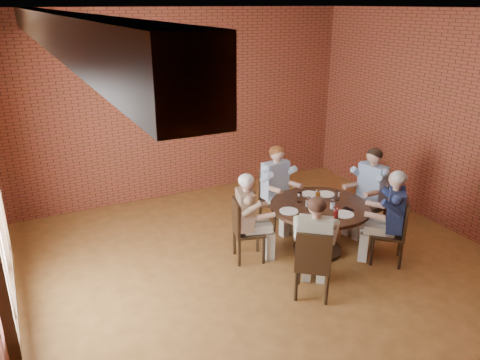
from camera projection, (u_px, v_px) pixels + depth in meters
name	position (u px, v px, depth m)	size (l,w,h in m)	color
floor	(280.00, 280.00, 6.23)	(7.00, 7.00, 0.00)	#9D6430
ceiling	(290.00, 9.00, 5.02)	(7.00, 7.00, 0.00)	silver
wall_back	(183.00, 105.00, 8.55)	(7.00, 7.00, 0.00)	brown
wall_right	(470.00, 128.00, 6.99)	(7.00, 7.00, 0.00)	brown
ceiling_beam	(49.00, 26.00, 4.04)	(0.22, 6.90, 0.26)	black
dining_table	(319.00, 219.00, 6.77)	(1.43, 1.43, 0.75)	black
chair_a	(372.00, 200.00, 7.44)	(0.52, 0.52, 0.97)	black
diner_a	(369.00, 191.00, 7.33)	(0.56, 0.69, 1.38)	#4775B8
chair_b	(274.00, 196.00, 7.60)	(0.50, 0.50, 0.96)	black
diner_b	(277.00, 188.00, 7.47)	(0.55, 0.68, 1.37)	#8996AE
chair_c	(243.00, 228.00, 6.56)	(0.50, 0.50, 0.92)	black
diner_c	(249.00, 218.00, 6.53)	(0.51, 0.62, 1.30)	brown
chair_d	(313.00, 262.00, 5.68)	(0.61, 0.61, 0.94)	black
diner_d	(314.00, 247.00, 5.70)	(0.53, 0.66, 1.34)	#B79B90
chair_e	(395.00, 229.00, 6.51)	(0.62, 0.62, 0.95)	black
diner_e	(390.00, 217.00, 6.47)	(0.54, 0.67, 1.36)	#192347
plate_a	(326.00, 194.00, 7.05)	(0.26, 0.26, 0.01)	white
plate_b	(310.00, 194.00, 7.05)	(0.26, 0.26, 0.01)	white
plate_c	(289.00, 211.00, 6.48)	(0.26, 0.26, 0.01)	white
plate_d	(344.00, 214.00, 6.38)	(0.26, 0.26, 0.01)	white
glass_a	(337.00, 196.00, 6.83)	(0.07, 0.07, 0.14)	white
glass_b	(318.00, 193.00, 6.91)	(0.07, 0.07, 0.14)	white
glass_c	(300.00, 197.00, 6.77)	(0.07, 0.07, 0.14)	white
glass_d	(308.00, 202.00, 6.62)	(0.07, 0.07, 0.14)	white
glass_e	(310.00, 206.00, 6.48)	(0.07, 0.07, 0.14)	white
glass_f	(336.00, 212.00, 6.29)	(0.07, 0.07, 0.14)	white
glass_g	(332.00, 204.00, 6.55)	(0.07, 0.07, 0.14)	white
smartphone	(349.00, 209.00, 6.54)	(0.08, 0.15, 0.01)	black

